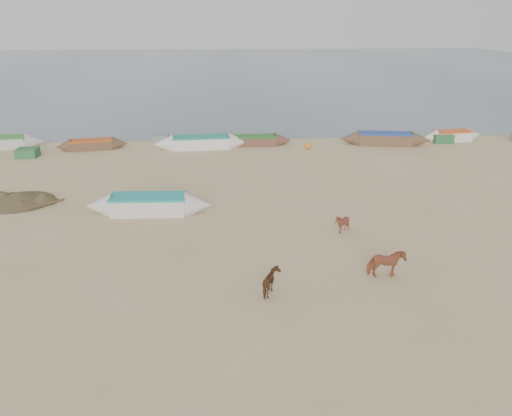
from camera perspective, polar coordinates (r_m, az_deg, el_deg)
The scene contains 9 objects.
ground at distance 19.46m, azimuth 0.84°, elevation -6.97°, with size 140.00×140.00×0.00m, color tan.
sea at distance 99.55m, azimuth -3.32°, elevation 15.70°, with size 160.00×160.00×0.00m, color slate.
cow_adult at distance 19.20m, azimuth 14.62°, elevation -6.20°, with size 0.61×1.35×1.14m, color #9C5033.
calf_front at distance 22.77m, azimuth 9.82°, elevation -1.74°, with size 0.72×0.81×0.89m, color #5C261D.
calf_right at distance 17.59m, azimuth 1.86°, elevation -8.52°, with size 0.91×0.78×0.92m, color #54341B.
near_canoe at distance 25.18m, azimuth -12.15°, elevation 0.40°, with size 6.19×1.34×0.94m, color silver, non-canonical shape.
debris_pile at distance 29.04m, azimuth -25.47°, elevation 1.09°, with size 3.59×3.59×0.50m, color brown.
waterline_canoes at distance 38.20m, azimuth -2.42°, elevation 7.80°, with size 60.89×4.55×0.94m.
beach_clutter at distance 38.10m, azimuth 4.67°, elevation 7.52°, with size 44.75×5.00×0.64m.
Camera 1 is at (-1.51, -17.12, 9.12)m, focal length 35.00 mm.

